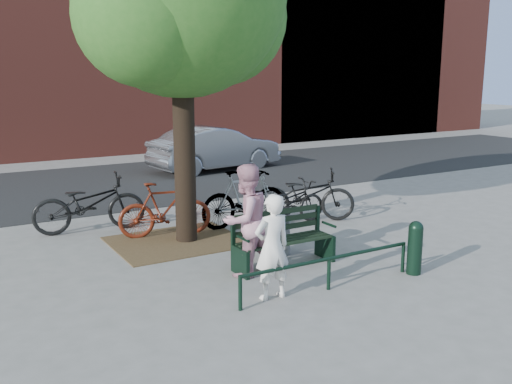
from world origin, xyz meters
TOP-DOWN VIEW (x-y plane):
  - ground at (0.00, 0.00)m, footprint 90.00×90.00m
  - dirt_pit at (-1.00, 2.20)m, footprint 2.40×2.00m
  - road at (0.00, 8.50)m, footprint 40.00×7.00m
  - park_bench at (-0.00, 0.08)m, footprint 1.74×0.54m
  - guard_railing at (0.00, -1.20)m, footprint 3.06×0.06m
  - street_tree at (-0.75, 2.20)m, footprint 4.20×3.80m
  - person_left at (-0.90, -1.05)m, footprint 0.56×0.37m
  - person_right at (-0.74, -0.01)m, footprint 1.02×0.88m
  - bollard at (1.60, -1.35)m, footprint 0.23×0.23m
  - litter_bin at (0.30, 0.60)m, footprint 0.40×0.40m
  - bicycle_a at (-2.23, 3.76)m, footprint 2.29×1.06m
  - bicycle_b at (-1.04, 2.67)m, footprint 1.89×0.89m
  - bicycle_c at (1.53, 2.20)m, footprint 1.79×0.62m
  - bicycle_d at (0.68, 2.56)m, footprint 2.01×0.61m
  - bicycle_e at (2.07, 2.33)m, footprint 2.19×1.79m
  - parked_car at (3.28, 9.15)m, footprint 4.56×2.10m

SIDE VIEW (x-z plane):
  - ground at x=0.00m, z-range 0.00..0.00m
  - road at x=0.00m, z-range 0.00..0.01m
  - dirt_pit at x=-1.00m, z-range 0.00..0.02m
  - guard_railing at x=0.00m, z-range 0.15..0.66m
  - litter_bin at x=0.30m, z-range 0.01..0.82m
  - bollard at x=1.60m, z-range 0.03..0.90m
  - bicycle_c at x=1.53m, z-range 0.00..0.94m
  - park_bench at x=0.00m, z-range -0.01..0.97m
  - bicycle_b at x=-1.04m, z-range 0.00..1.09m
  - bicycle_e at x=2.07m, z-range 0.00..1.12m
  - bicycle_a at x=-2.23m, z-range 0.00..1.16m
  - bicycle_d at x=0.68m, z-range 0.00..1.20m
  - parked_car at x=3.28m, z-range 0.00..1.45m
  - person_left at x=-0.90m, z-range 0.00..1.53m
  - person_right at x=-0.74m, z-range 0.00..1.79m
  - street_tree at x=-0.75m, z-range 1.17..7.67m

